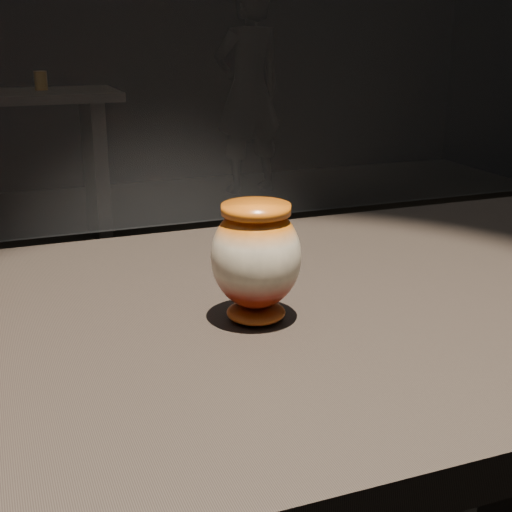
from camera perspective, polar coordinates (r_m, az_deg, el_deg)
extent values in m
cube|color=black|center=(0.94, -5.00, -6.25)|extent=(2.00, 0.80, 0.05)
ellipsoid|color=maroon|center=(0.92, 0.00, -4.51)|extent=(0.10, 0.10, 0.02)
ellipsoid|color=beige|center=(0.89, 0.00, -0.05)|extent=(0.14, 0.14, 0.13)
cylinder|color=orange|center=(0.88, 0.00, 3.76)|extent=(0.11, 0.11, 0.01)
cube|color=black|center=(4.46, -12.72, 6.77)|extent=(0.08, 0.50, 0.85)
cylinder|color=brown|center=(4.41, -16.83, 13.29)|extent=(0.07, 0.07, 0.11)
imported|color=black|center=(5.59, -0.61, 13.09)|extent=(0.62, 0.45, 1.56)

